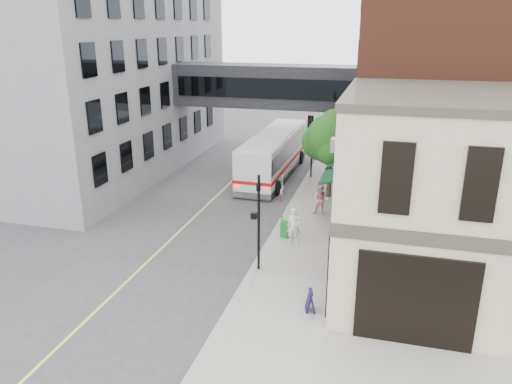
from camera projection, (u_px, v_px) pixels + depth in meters
The scene contains 17 objects.
ground at pixel (238, 292), 21.20m from camera, with size 120.00×120.00×0.00m, color #38383A.
sidewalk_main at pixel (327, 192), 33.48m from camera, with size 4.00×60.00×0.15m, color gray.
corner_building at pixel (471, 202), 19.46m from camera, with size 10.19×8.12×8.45m.
brick_building at pixel (466, 90), 30.20m from camera, with size 13.76×18.00×14.00m.
opposite_building at pixel (84, 77), 37.76m from camera, with size 14.00×24.00×14.00m, color slate.
skyway_bridge at pixel (270, 86), 36.30m from camera, with size 14.00×3.18×3.00m.
traffic_signal_near at pixel (258, 211), 21.98m from camera, with size 0.44×0.22×4.60m.
traffic_signal_far at pixel (310, 134), 35.60m from camera, with size 0.53×0.28×4.50m.
street_sign_pole at pixel (282, 197), 26.88m from camera, with size 0.08×0.75×3.00m.
street_tree at pixel (331, 139), 31.48m from camera, with size 3.80×3.20×5.60m.
lane_marking at pixel (209, 204), 31.57m from camera, with size 0.12×40.00×0.01m, color #D8CC4C.
bus at pixel (274, 153), 36.82m from camera, with size 3.00×11.80×3.16m.
pedestrian_a at pixel (294, 226), 25.29m from camera, with size 0.68×0.45×1.87m, color silver.
pedestrian_b at pixel (321, 200), 29.03m from camera, with size 0.91×0.71×1.86m, color pink.
pedestrian_c at pixel (329, 178), 33.51m from camera, with size 1.08×0.62×1.67m, color #22222A.
newspaper_box at pixel (285, 229), 26.17m from camera, with size 0.42×0.37×0.84m, color #16601F.
sandwich_board at pixel (310, 301), 19.40m from camera, with size 0.32×0.50×0.89m, color black.
Camera 1 is at (5.63, -17.85, 10.85)m, focal length 35.00 mm.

